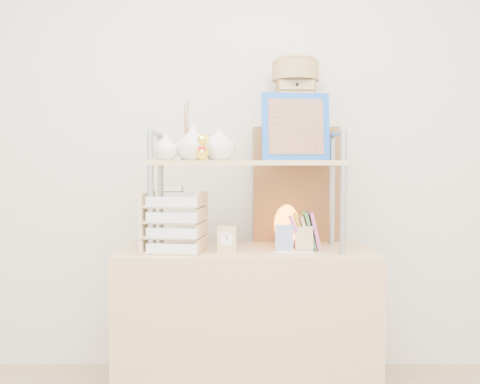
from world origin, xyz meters
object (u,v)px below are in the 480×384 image
(letter_tray, at_px, (174,225))
(salt_lamp, at_px, (287,225))
(desk, at_px, (246,327))
(cabinet, at_px, (294,252))

(letter_tray, height_order, salt_lamp, letter_tray)
(salt_lamp, bearing_deg, desk, -159.31)
(desk, height_order, cabinet, cabinet)
(desk, height_order, letter_tray, letter_tray)
(desk, distance_m, cabinet, 0.55)
(cabinet, xyz_separation_m, letter_tray, (-0.60, -0.44, 0.20))
(cabinet, height_order, salt_lamp, cabinet)
(cabinet, relative_size, salt_lamp, 6.50)
(desk, bearing_deg, cabinet, 54.37)
(desk, height_order, salt_lamp, salt_lamp)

